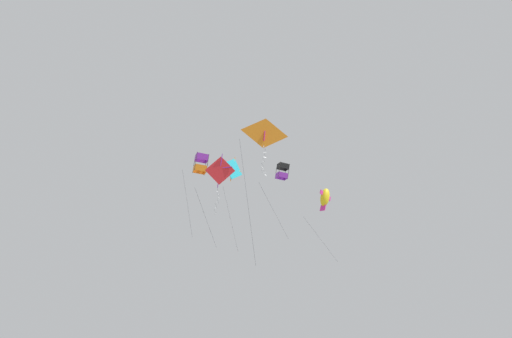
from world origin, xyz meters
name	(u,v)px	position (x,y,z in m)	size (l,w,h in m)	color
kite_box_highest	(282,172)	(-4.03, 1.98, 36.33)	(2.23, 2.54, 5.59)	black
kite_diamond_near_right	(220,171)	(-1.62, -4.56, 31.79)	(2.27, 2.01, 5.58)	red
kite_diamond_low_drifter	(233,169)	(-5.54, -1.48, 36.14)	(1.32, 1.88, 7.91)	#1EB2C6
kite_fish_upper_right	(325,198)	(-3.51, 5.52, 34.93)	(2.47, 2.24, 5.57)	yellow
kite_box_mid_left	(201,164)	(-3.91, -4.91, 33.91)	(2.10, 1.62, 5.85)	purple
kite_delta_near_left	(264,135)	(2.89, -4.08, 31.55)	(2.30, 2.39, 8.47)	orange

